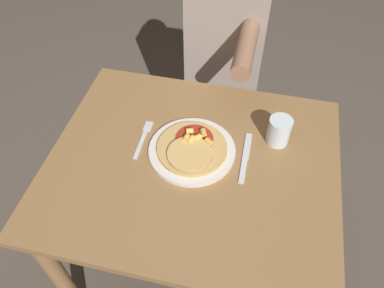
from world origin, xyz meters
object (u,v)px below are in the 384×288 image
(dining_table, at_px, (192,185))
(drinking_glass, at_px, (279,131))
(pizza, at_px, (192,148))
(knife, at_px, (245,159))
(fork, at_px, (144,137))
(plate, at_px, (192,150))
(person_diner, at_px, (227,53))

(dining_table, bearing_deg, drinking_glass, 30.85)
(pizza, xyz_separation_m, drinking_glass, (0.27, 0.12, 0.03))
(pizza, bearing_deg, knife, 4.06)
(fork, xyz_separation_m, drinking_glass, (0.45, 0.09, 0.05))
(plate, relative_size, person_diner, 0.24)
(person_diner, bearing_deg, knife, -75.15)
(knife, bearing_deg, drinking_glass, 47.93)
(knife, bearing_deg, fork, 177.19)
(knife, height_order, person_diner, person_diner)
(plate, bearing_deg, pizza, -86.96)
(pizza, height_order, drinking_glass, drinking_glass)
(plate, bearing_deg, knife, 2.72)
(dining_table, bearing_deg, fork, 159.94)
(knife, distance_m, drinking_glass, 0.15)
(plate, xyz_separation_m, fork, (-0.18, 0.03, -0.00))
(drinking_glass, height_order, person_diner, person_diner)
(dining_table, xyz_separation_m, drinking_glass, (0.26, 0.16, 0.18))
(pizza, bearing_deg, drinking_glass, 23.36)
(pizza, distance_m, fork, 0.18)
(fork, xyz_separation_m, person_diner, (0.20, 0.59, -0.03))
(plate, relative_size, drinking_glass, 2.95)
(drinking_glass, distance_m, person_diner, 0.57)
(plate, xyz_separation_m, person_diner, (0.02, 0.62, -0.04))
(plate, xyz_separation_m, pizza, (0.00, -0.00, 0.02))
(dining_table, xyz_separation_m, pizza, (-0.01, 0.04, 0.16))
(plate, height_order, pizza, pizza)
(plate, height_order, person_diner, person_diner)
(dining_table, bearing_deg, pizza, 105.14)
(dining_table, xyz_separation_m, knife, (0.17, 0.05, 0.13))
(dining_table, distance_m, fork, 0.24)
(dining_table, height_order, drinking_glass, drinking_glass)
(dining_table, height_order, plate, plate)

